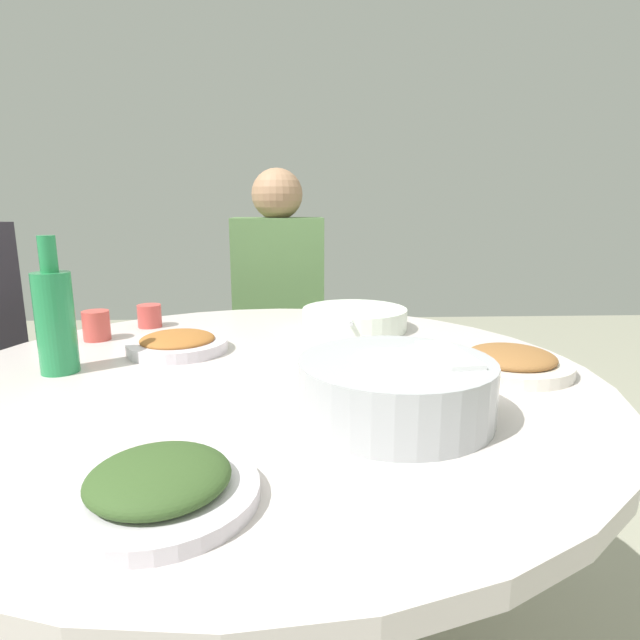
# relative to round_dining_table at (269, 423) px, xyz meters

# --- Properties ---
(round_dining_table) EXTENTS (1.33, 1.33, 0.76)m
(round_dining_table) POSITION_rel_round_dining_table_xyz_m (0.00, 0.00, 0.00)
(round_dining_table) COLOR #99999E
(round_dining_table) RESTS_ON ground
(rice_bowl) EXTENTS (0.31, 0.31, 0.10)m
(rice_bowl) POSITION_rel_round_dining_table_xyz_m (-0.22, 0.24, 0.16)
(rice_bowl) COLOR #B2B5BA
(rice_bowl) RESTS_ON round_dining_table
(soup_bowl) EXTENTS (0.28, 0.31, 0.06)m
(soup_bowl) POSITION_rel_round_dining_table_xyz_m (-0.22, -0.36, 0.14)
(soup_bowl) COLOR white
(soup_bowl) RESTS_ON round_dining_table
(dish_stirfry) EXTENTS (0.24, 0.24, 0.05)m
(dish_stirfry) POSITION_rel_round_dining_table_xyz_m (-0.49, 0.02, 0.13)
(dish_stirfry) COLOR silver
(dish_stirfry) RESTS_ON round_dining_table
(dish_greens) EXTENTS (0.23, 0.23, 0.05)m
(dish_greens) POSITION_rel_round_dining_table_xyz_m (0.10, 0.47, 0.13)
(dish_greens) COLOR silver
(dish_greens) RESTS_ON round_dining_table
(dish_tofu_braise) EXTENTS (0.23, 0.23, 0.05)m
(dish_tofu_braise) POSITION_rel_round_dining_table_xyz_m (0.22, -0.16, 0.13)
(dish_tofu_braise) COLOR silver
(dish_tofu_braise) RESTS_ON round_dining_table
(green_bottle) EXTENTS (0.07, 0.07, 0.28)m
(green_bottle) POSITION_rel_round_dining_table_xyz_m (0.42, -0.02, 0.22)
(green_bottle) COLOR #27894D
(green_bottle) RESTS_ON round_dining_table
(tea_cup_far) EXTENTS (0.07, 0.07, 0.07)m
(tea_cup_far) POSITION_rel_round_dining_table_xyz_m (0.44, -0.28, 0.15)
(tea_cup_far) COLOR #CC4A42
(tea_cup_far) RESTS_ON round_dining_table
(tea_cup_side) EXTENTS (0.06, 0.06, 0.06)m
(tea_cup_side) POSITION_rel_round_dining_table_xyz_m (0.35, -0.42, 0.14)
(tea_cup_side) COLOR #CC4A45
(tea_cup_side) RESTS_ON round_dining_table
(stool_for_diner_right) EXTENTS (0.30, 0.30, 0.46)m
(stool_for_diner_right) POSITION_rel_round_dining_table_xyz_m (0.01, -0.97, -0.41)
(stool_for_diner_right) COLOR brown
(stool_for_diner_right) RESTS_ON ground
(diner_right) EXTENTS (0.34, 0.34, 0.76)m
(diner_right) POSITION_rel_round_dining_table_xyz_m (0.01, -0.97, 0.14)
(diner_right) COLOR #2D333D
(diner_right) RESTS_ON stool_for_diner_right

